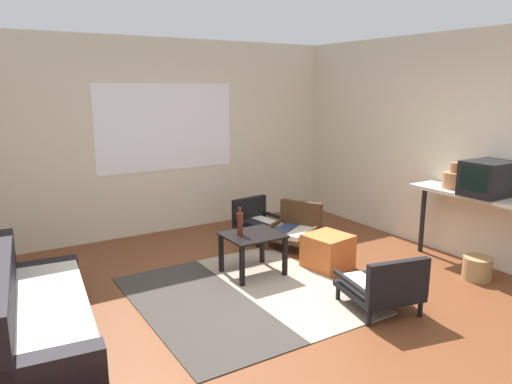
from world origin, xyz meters
TOP-DOWN VIEW (x-y plane):
  - ground_plane at (0.00, 0.00)m, footprint 7.80×7.80m
  - far_wall_with_window at (0.00, 3.06)m, footprint 5.60×0.13m
  - side_wall_right at (2.66, 0.30)m, footprint 0.12×6.60m
  - area_rug at (-0.22, 0.51)m, footprint 2.03×2.21m
  - couch at (-2.08, 0.77)m, footprint 0.93×2.14m
  - coffee_table at (0.15, 0.94)m, footprint 0.62×0.55m
  - armchair_by_window at (0.88, 2.02)m, footprint 0.63×0.62m
  - armchair_striped_foreground at (0.71, -0.48)m, footprint 0.74×0.75m
  - armchair_corner at (1.12, 1.46)m, footprint 0.81×0.80m
  - ottoman_orange at (1.00, 0.65)m, footprint 0.53×0.53m
  - console_shelf at (2.36, -0.22)m, footprint 0.46×1.48m
  - crt_television at (2.36, -0.36)m, footprint 0.55×0.42m
  - clay_vase at (2.36, 0.07)m, footprint 0.25×0.25m
  - glass_bottle at (0.02, 0.99)m, footprint 0.07×0.07m
  - wicker_basket at (2.16, -0.47)m, footprint 0.30×0.30m

SIDE VIEW (x-z plane):
  - ground_plane at x=0.00m, z-range 0.00..0.00m
  - area_rug at x=-0.22m, z-range 0.00..0.01m
  - wicker_basket at x=2.16m, z-range 0.00..0.25m
  - ottoman_orange at x=1.00m, z-range 0.00..0.39m
  - couch at x=-2.08m, z-range -0.13..0.54m
  - armchair_corner at x=1.12m, z-range -0.03..0.53m
  - armchair_by_window at x=0.88m, z-range -0.02..0.52m
  - armchair_striped_foreground at x=0.71m, z-range -0.03..0.54m
  - coffee_table at x=0.15m, z-range 0.14..0.61m
  - glass_bottle at x=0.02m, z-range 0.44..0.75m
  - console_shelf at x=2.36m, z-range 0.34..1.24m
  - clay_vase at x=2.36m, z-range 0.85..1.15m
  - crt_television at x=2.36m, z-range 0.89..1.27m
  - side_wall_right at x=2.66m, z-range 0.00..2.70m
  - far_wall_with_window at x=0.00m, z-range 0.00..2.70m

